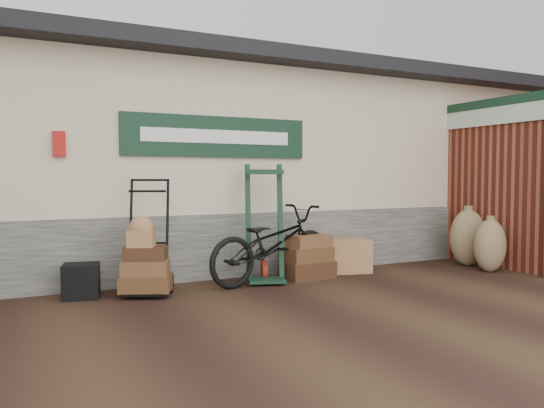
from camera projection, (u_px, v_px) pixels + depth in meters
The scene contains 11 objects.
ground at pixel (269, 291), 6.52m from camera, with size 80.00×80.00×0.00m, color black.
station_building at pixel (197, 164), 8.88m from camera, with size 14.40×4.10×3.20m.
brick_outbuilding at pixel (473, 183), 9.60m from camera, with size 1.71×4.51×2.62m.
porter_trolley at pixel (148, 235), 6.36m from camera, with size 0.71×0.53×1.41m, color black, non-canonical shape.
green_barrow at pixel (265, 223), 7.07m from camera, with size 0.57×0.48×1.57m, color black, non-canonical shape.
suitcase_stack at pixel (308, 256), 7.33m from camera, with size 0.70×0.44×0.62m, color #351610, non-canonical shape.
wicker_hamper at pixel (343, 255), 7.84m from camera, with size 0.75×0.49×0.49m, color #9A603D.
black_trunk at pixel (81, 281), 6.14m from camera, with size 0.40×0.34×0.40m, color black.
bicycle at pixel (272, 240), 7.03m from camera, with size 1.97×0.69×1.14m, color black.
burlap_sack_left at pixel (468, 238), 8.37m from camera, with size 0.56×0.47×0.89m, color brown.
burlap_sack_right at pixel (490, 246), 7.84m from camera, with size 0.49×0.41×0.78m, color brown.
Camera 1 is at (-2.84, -5.80, 1.42)m, focal length 35.00 mm.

